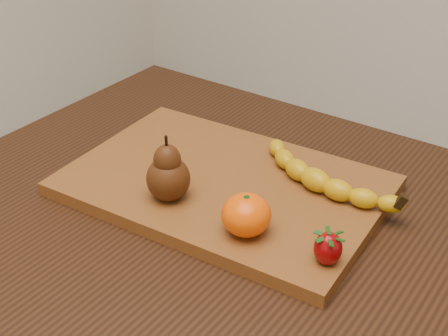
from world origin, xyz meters
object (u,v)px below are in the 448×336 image
Objects in this scene: table at (263,277)px; cutting_board at (224,185)px; mandarin at (246,215)px; pear at (168,168)px.

cutting_board is at bearing 160.70° from table.
mandarin reaches higher than table.
table is at bearing 94.07° from mandarin.
table is 2.22× the size of cutting_board.
cutting_board is 0.11m from pear.
pear is at bearing 177.56° from mandarin.
table is at bearing 20.97° from pear.
mandarin is at bearing -85.93° from table.
mandarin reaches higher than cutting_board.
pear is (-0.13, -0.05, 0.17)m from table.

